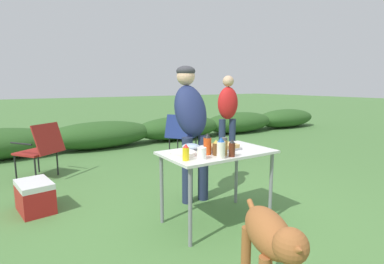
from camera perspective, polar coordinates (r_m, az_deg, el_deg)
The scene contains 19 objects.
ground_plane at distance 3.24m, azimuth 4.68°, elevation -16.50°, with size 60.00×60.00×0.00m, color #4C7A3D.
shrub_hedge at distance 6.88m, azimuth -17.02°, elevation -0.52°, with size 14.40×0.90×0.59m.
folding_table at distance 3.02m, azimuth 4.84°, elevation -5.06°, with size 1.10×0.64×0.74m.
food_tray at distance 3.05m, azimuth 5.67°, elevation -2.91°, with size 0.35×0.23×0.06m.
plate_stack at distance 2.80m, azimuth -1.74°, elevation -4.11°, with size 0.24×0.24×0.04m, color white.
mixing_bowl at distance 3.05m, azimuth -0.21°, elevation -2.79°, with size 0.18×0.18×0.06m, color #99B2CC.
paper_cup_stack at distance 2.67m, azimuth 1.88°, elevation -4.05°, with size 0.08×0.08×0.10m, color white.
hot_sauce_bottle at distance 2.83m, azimuth 2.95°, elevation -2.37°, with size 0.07×0.07×0.20m.
beer_bottle at distance 2.81m, azimuth 4.60°, elevation -3.02°, with size 0.07×0.07×0.15m.
spice_jar at distance 2.82m, azimuth 6.20°, elevation -2.78°, with size 0.06×0.06×0.17m.
mustard_bottle at distance 2.61m, azimuth -1.18°, elevation -3.94°, with size 0.06×0.06×0.15m.
bbq_sauce_bottle at distance 2.77m, azimuth 7.63°, elevation -3.10°, with size 0.06×0.06×0.16m.
mayo_bottle at distance 2.69m, azimuth 5.55°, elevation -3.11°, with size 0.08×0.08×0.19m.
standing_person_in_navy_coat at distance 3.57m, azimuth -0.22°, elevation 2.68°, with size 0.43×0.53×1.62m.
standing_person_with_beanie at distance 5.65m, azimuth 6.81°, elevation 4.23°, with size 0.44×0.36×1.55m.
dog at distance 1.88m, azimuth 14.66°, elevation -19.69°, with size 0.45×0.76×0.72m.
camp_chair_green_behind_table at distance 5.75m, azimuth -2.15°, elevation -0.19°, with size 0.75×0.72×0.83m.
camp_chair_near_hedge at distance 4.98m, azimuth -26.85°, elevation -2.65°, with size 0.72×0.75×0.83m.
cooler_box at distance 3.81m, azimuth -27.74°, elevation -10.80°, with size 0.38×0.52×0.34m.
Camera 1 is at (-1.78, -2.32, 1.40)m, focal length 28.00 mm.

